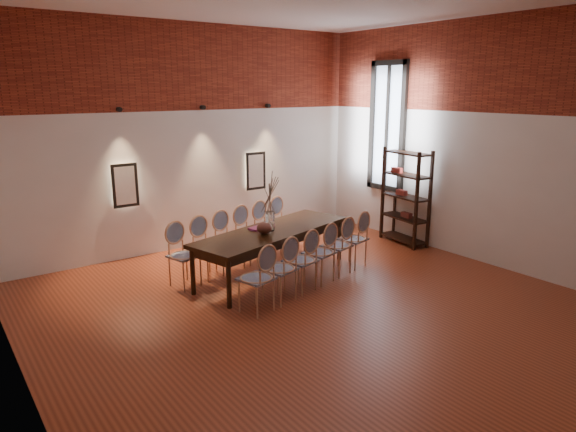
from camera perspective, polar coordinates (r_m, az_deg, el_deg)
floor at (r=7.10m, az=2.74°, el=-10.10°), size 7.00×7.00×0.02m
wall_back at (r=9.54m, az=-10.76°, el=8.47°), size 7.00×0.10×4.00m
wall_right at (r=9.18m, az=20.59°, el=7.61°), size 0.10×7.00×4.00m
brick_band_back at (r=9.44m, az=-10.92°, el=16.01°), size 7.00×0.02×1.50m
brick_band_right at (r=9.09m, az=21.04°, el=15.44°), size 0.02×7.00×1.50m
niche_left at (r=9.06m, az=-17.71°, el=3.28°), size 0.36×0.06×0.66m
niche_right at (r=10.16m, az=-3.69°, el=5.04°), size 0.36×0.06×0.66m
spot_fixture_left at (r=8.89m, az=-18.25°, el=11.18°), size 0.08×0.10×0.08m
spot_fixture_mid at (r=9.47m, az=-9.45°, el=11.82°), size 0.08×0.10×0.08m
spot_fixture_right at (r=10.18m, az=-2.26°, el=12.14°), size 0.08×0.10×0.08m
window_glass at (r=10.33m, az=11.02°, el=9.71°), size 0.02×0.78×2.38m
window_frame at (r=10.32m, az=10.95°, el=9.71°), size 0.08×0.90×2.50m
window_mullion at (r=10.32m, az=10.95°, el=9.71°), size 0.06×0.06×2.40m
dining_table at (r=8.08m, az=-1.68°, el=-4.09°), size 2.93×1.56×0.75m
chair_near_a at (r=6.77m, az=-3.55°, el=-6.92°), size 0.53×0.53×0.94m
chair_near_b at (r=7.10m, az=-0.97°, el=-5.89°), size 0.53×0.53×0.94m
chair_near_c at (r=7.44m, az=1.37°, el=-4.94°), size 0.53×0.53×0.94m
chair_near_d at (r=7.79m, az=3.50°, el=-4.07°), size 0.53×0.53×0.94m
chair_near_e at (r=8.16m, az=5.44°, el=-3.27°), size 0.53×0.53×0.94m
chair_near_f at (r=8.53m, az=7.20°, el=-2.54°), size 0.53×0.53×0.94m
chair_far_a at (r=7.79m, az=-11.44°, el=-4.34°), size 0.53×0.53×0.94m
chair_far_b at (r=8.07m, az=-8.88°, el=-3.56°), size 0.53×0.53×0.94m
chair_far_c at (r=8.37m, az=-6.50°, el=-2.83°), size 0.53×0.53×0.94m
chair_far_d at (r=8.69m, az=-4.29°, el=-2.15°), size 0.53×0.53×0.94m
chair_far_e at (r=9.02m, az=-2.24°, el=-1.52°), size 0.53×0.53×0.94m
chair_far_f at (r=9.36m, az=-0.34°, el=-0.93°), size 0.53×0.53×0.94m
vase at (r=7.89m, az=-2.00°, el=-0.57°), size 0.14×0.14×0.30m
dried_branches at (r=7.79m, az=-2.03°, el=2.64°), size 0.50×0.50×0.70m
bowl at (r=7.74m, az=-2.62°, el=-1.32°), size 0.24×0.24×0.18m
book at (r=8.01m, az=-3.40°, el=-1.36°), size 0.30×0.24×0.03m
shelving_rack at (r=9.91m, az=12.93°, el=2.12°), size 0.50×1.04×1.80m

